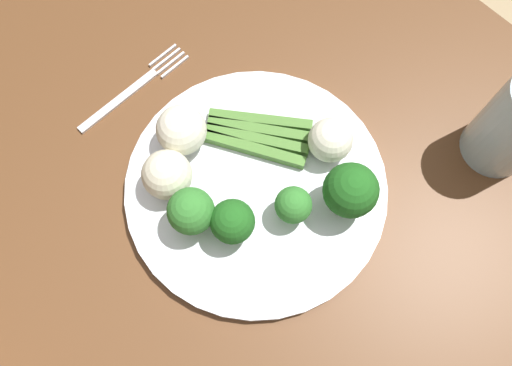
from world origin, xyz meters
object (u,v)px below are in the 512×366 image
dining_table (264,217)px  broccoli_back (291,207)px  asparagus_bundle (258,135)px  broccoli_front (351,191)px  broccoli_back_right (232,222)px  cauliflower_near_fork (330,140)px  cauliflower_front_left (167,175)px  fork (135,88)px  broccoli_right (191,211)px  cauliflower_near_center (181,130)px  plate (256,187)px

dining_table → broccoli_back: broccoli_back is taller
asparagus_bundle → broccoli_front: size_ratio=1.77×
dining_table → broccoli_front: size_ratio=17.56×
broccoli_front → broccoli_back_right: 0.13m
broccoli_front → cauliflower_near_fork: (-0.06, 0.03, -0.02)m
broccoli_front → dining_table: bearing=-144.9°
broccoli_back_right → cauliflower_near_fork: 0.15m
cauliflower_front_left → fork: bearing=160.2°
broccoli_front → broccoli_back_right: broccoli_front is taller
dining_table → fork: (-0.21, -0.03, 0.11)m
asparagus_bundle → broccoli_back: size_ratio=2.59×
broccoli_back_right → cauliflower_near_fork: (0.00, 0.14, -0.01)m
broccoli_back_right → cauliflower_front_left: 0.09m
broccoli_right → cauliflower_front_left: (-0.05, 0.01, -0.01)m
cauliflower_near_fork → cauliflower_near_center: 0.17m
broccoli_right → broccoli_front: 0.17m
cauliflower_near_fork → cauliflower_near_center: (-0.12, -0.12, 0.00)m
broccoli_front → cauliflower_front_left: broccoli_front is taller
fork → plate: bearing=-85.3°
cauliflower_front_left → dining_table: bearing=44.9°
broccoli_back → cauliflower_near_fork: bearing=107.2°
broccoli_back → fork: size_ratio=0.30×
broccoli_back → cauliflower_front_left: (-0.12, -0.07, -0.00)m
dining_table → broccoli_right: size_ratio=20.59×
asparagus_bundle → cauliflower_front_left: size_ratio=2.31×
cauliflower_near_center → cauliflower_front_left: size_ratio=1.03×
plate → cauliflower_front_left: bearing=-133.5°
plate → cauliflower_near_fork: bearing=74.9°
cauliflower_near_fork → cauliflower_near_center: size_ratio=0.89×
fork → broccoli_back_right: bearing=-99.6°
broccoli_right → broccoli_back_right: bearing=33.4°
broccoli_back_right → asparagus_bundle: bearing=124.0°
plate → broccoli_back: broccoli_back is taller
plate → broccoli_back_right: bearing=-67.4°
broccoli_front → fork: broccoli_front is taller
cauliflower_near_fork → fork: size_ratio=0.31×
dining_table → fork: bearing=-172.5°
broccoli_right → cauliflower_near_center: bearing=146.6°
plate → broccoli_back: (0.05, 0.00, 0.04)m
broccoli_right → broccoli_back_right: broccoli_right is taller
broccoli_front → cauliflower_near_center: (-0.18, -0.08, -0.01)m
cauliflower_near_fork → fork: (-0.23, -0.11, -0.04)m
dining_table → plate: plate is taller
broccoli_back → broccoli_back_right: bearing=-116.8°
broccoli_back_right → fork: bearing=171.8°
cauliflower_near_center → dining_table: bearing=16.1°
cauliflower_near_fork → cauliflower_front_left: cauliflower_front_left is taller
plate → asparagus_bundle: (-0.04, 0.04, 0.01)m
plate → broccoli_back_right: broccoli_back_right is taller
broccoli_back_right → cauliflower_front_left: (-0.09, -0.02, -0.01)m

